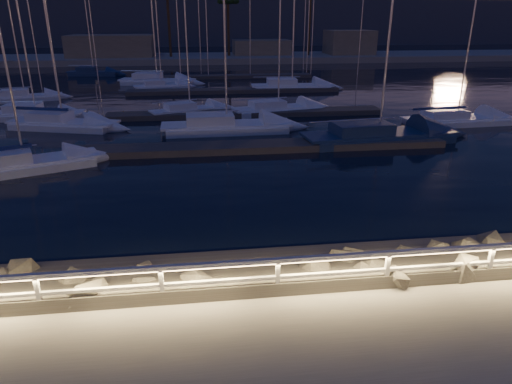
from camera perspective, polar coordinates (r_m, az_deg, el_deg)
The scene contains 21 objects.
ground at distance 12.91m, azimuth 11.65°, elevation -11.67°, with size 400.00×400.00×0.00m, color gray.
harbor_water at distance 42.33m, azimuth -1.95°, elevation 10.43°, with size 400.00×440.00×0.60m.
guard_rail at distance 12.49m, azimuth 11.62°, elevation -8.72°, with size 44.11×0.12×1.06m.
riprap at distance 14.51m, azimuth 10.45°, elevation -8.85°, with size 35.50×2.89×1.38m.
floating_docks at distance 43.49m, azimuth -2.13°, elevation 11.47°, with size 22.00×36.00×0.40m.
far_shore at distance 84.59m, azimuth -4.95°, elevation 16.59°, with size 160.00×14.00×5.20m.
palm_center at distance 83.42m, azimuth -3.53°, elevation 22.41°, with size 3.00×3.00×9.70m.
distant_hills at distance 145.05m, azimuth -15.45°, elevation 19.59°, with size 230.00×37.50×18.00m.
sailboat_a at distance 39.73m, azimuth -26.04°, elevation 8.79°, with size 7.26×2.66×12.19m.
sailboat_b at distance 26.42m, azimuth -27.37°, elevation 3.19°, with size 7.47×4.62×12.38m.
sailboat_c at distance 31.83m, azimuth -4.11°, elevation 8.31°, with size 8.99×2.92×15.11m.
sailboat_d at distance 30.10m, azimuth 14.69°, elevation 6.94°, with size 10.10×4.01×16.64m.
sailboat_e at distance 49.09m, azimuth -27.11°, elevation 10.59°, with size 6.73×3.34×11.11m.
sailboat_f at distance 35.53m, azimuth -23.23°, elevation 7.98°, with size 8.03×4.40×13.19m.
sailboat_g at distance 38.14m, azimuth 2.51°, elevation 10.42°, with size 7.93×3.89×12.97m.
sailboat_h at distance 37.07m, azimuth 23.53°, elevation 8.38°, with size 8.23×2.96×13.67m.
sailboat_i at distance 51.97m, azimuth -11.88°, elevation 12.85°, with size 6.18×3.18×10.20m.
sailboat_j at distance 38.00m, azimuth -8.50°, elevation 10.14°, with size 6.65×4.18×11.03m.
sailboat_k at distance 50.63m, azimuth 4.24°, elevation 13.09°, with size 8.86×3.13×14.78m.
sailboat_m at distance 67.04m, azimuth -19.78°, elevation 13.90°, with size 7.07×3.01×11.75m.
sailboat_n at distance 56.06m, azimuth -12.48°, elevation 13.47°, with size 9.03×4.34×14.84m.
Camera 1 is at (-3.88, -10.19, 6.90)m, focal length 32.00 mm.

